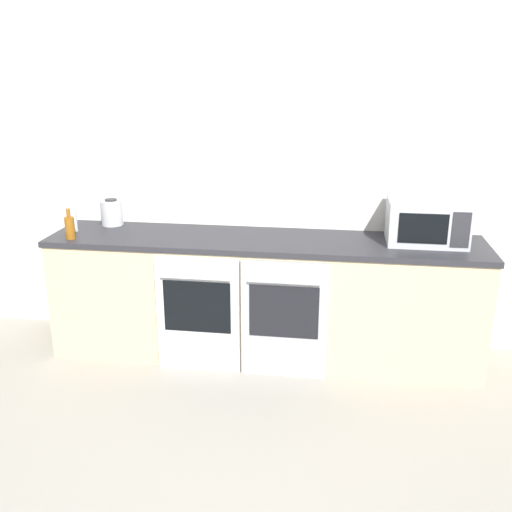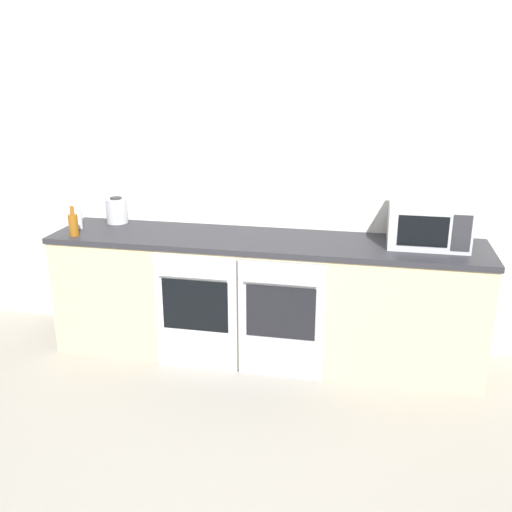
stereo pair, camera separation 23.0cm
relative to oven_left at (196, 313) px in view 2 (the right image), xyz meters
name	(u,v)px [view 2 (the right image)]	position (x,y,z in m)	size (l,w,h in m)	color
wall_back	(273,174)	(0.42, 0.66, 0.87)	(10.00, 0.06, 2.60)	silver
counter_back	(264,297)	(0.42, 0.32, 0.02)	(3.09, 0.64, 0.90)	#D1B789
oven_left	(196,313)	(0.00, 0.00, 0.00)	(0.59, 0.06, 0.84)	silver
oven_right	(281,320)	(0.60, 0.00, 0.00)	(0.59, 0.06, 0.84)	#A8AAAF
microwave	(428,224)	(1.53, 0.39, 0.62)	(0.53, 0.38, 0.30)	#B7BABF
bottle_clear	(77,217)	(-1.01, 0.31, 0.55)	(0.07, 0.07, 0.22)	silver
bottle_amber	(73,224)	(-0.94, 0.12, 0.55)	(0.07, 0.07, 0.22)	#8C5114
kettle	(117,211)	(-0.79, 0.53, 0.57)	(0.16, 0.16, 0.20)	#B7BABF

